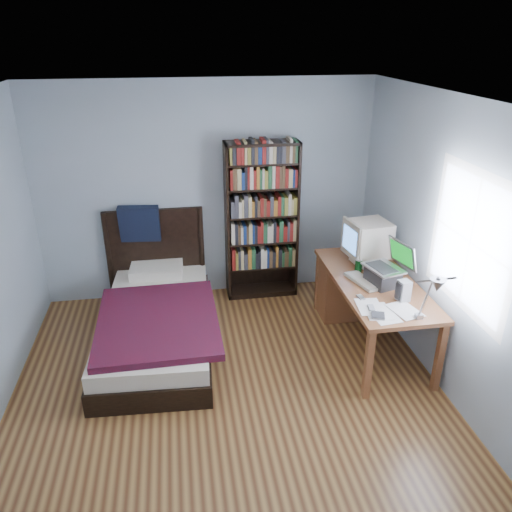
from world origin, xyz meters
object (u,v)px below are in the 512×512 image
object	(u,v)px
crt_monitor	(367,239)
speaker	(404,291)
desk	(356,287)
bookshelf	(262,221)
bed	(157,317)
soda_can	(358,266)
desk_lamp	(435,288)
laptop	(385,273)
keyboard	(363,281)

from	to	relation	value
crt_monitor	speaker	xyz separation A→B (m)	(0.04, -0.83, -0.16)
desk	bookshelf	bearing A→B (deg)	138.19
crt_monitor	speaker	distance (m)	0.85
bookshelf	bed	xyz separation A→B (m)	(-1.23, -0.81, -0.67)
bookshelf	bed	world-z (taller)	bookshelf
soda_can	bookshelf	size ratio (longest dim) A/B	0.07
speaker	crt_monitor	bearing A→B (deg)	82.60
bookshelf	soda_can	bearing A→B (deg)	-52.52
desk	speaker	size ratio (longest dim) A/B	8.43
desk	soda_can	size ratio (longest dim) A/B	13.20
bed	desk_lamp	bearing A→B (deg)	-36.00
crt_monitor	desk_lamp	bearing A→B (deg)	-92.66
soda_can	bed	bearing A→B (deg)	173.33
laptop	bed	xyz separation A→B (m)	(-2.18, 0.54, -0.60)
desk_lamp	speaker	world-z (taller)	desk_lamp
desk	soda_can	bearing A→B (deg)	-110.69
crt_monitor	keyboard	distance (m)	0.54
desk_lamp	bed	world-z (taller)	desk_lamp
bookshelf	laptop	bearing A→B (deg)	-54.97
bookshelf	bed	distance (m)	1.62
crt_monitor	speaker	size ratio (longest dim) A/B	2.32
desk	bed	size ratio (longest dim) A/B	0.76
keyboard	speaker	world-z (taller)	speaker
desk_lamp	soda_can	bearing A→B (deg)	93.49
bookshelf	speaker	bearing A→B (deg)	-59.36
desk	laptop	world-z (taller)	laptop
desk	crt_monitor	bearing A→B (deg)	-39.63
keyboard	bookshelf	size ratio (longest dim) A/B	0.22
desk_lamp	bookshelf	distance (m)	2.53
crt_monitor	bookshelf	xyz separation A→B (m)	(-0.95, 0.85, -0.06)
desk	bookshelf	xyz separation A→B (m)	(-0.90, 0.80, 0.51)
laptop	soda_can	xyz separation A→B (m)	(-0.15, 0.31, -0.06)
desk_lamp	bed	distance (m)	2.79
crt_monitor	keyboard	world-z (taller)	crt_monitor
soda_can	bed	size ratio (longest dim) A/B	0.06
desk	crt_monitor	world-z (taller)	crt_monitor
laptop	keyboard	xyz separation A→B (m)	(-0.18, 0.07, -0.11)
soda_can	speaker	bearing A→B (deg)	-73.20
crt_monitor	desk	bearing A→B (deg)	140.37
crt_monitor	speaker	bearing A→B (deg)	-87.16
laptop	desk_lamp	bearing A→B (deg)	-93.80
laptop	desk_lamp	xyz separation A→B (m)	(-0.07, -0.99, 0.37)
keyboard	bookshelf	xyz separation A→B (m)	(-0.77, 1.29, 0.18)
speaker	soda_can	distance (m)	0.66
desk	bookshelf	size ratio (longest dim) A/B	0.90
bed	speaker	bearing A→B (deg)	-21.30
desk_lamp	speaker	bearing A→B (deg)	80.60
soda_can	bookshelf	bearing A→B (deg)	127.48
crt_monitor	bed	world-z (taller)	crt_monitor
desk	bed	distance (m)	2.14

